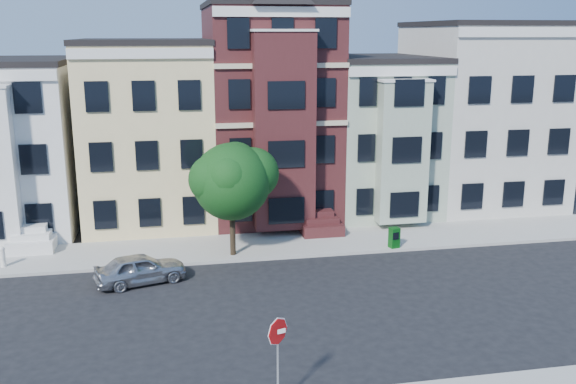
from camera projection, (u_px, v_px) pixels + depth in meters
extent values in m
plane|color=black|center=(328.00, 310.00, 25.32)|extent=(120.00, 120.00, 0.00)
cube|color=#9E9B93|center=(290.00, 244.00, 32.93)|extent=(60.00, 4.00, 0.15)
cube|color=white|center=(0.00, 147.00, 35.31)|extent=(8.00, 9.00, 9.00)
cube|color=beige|center=(148.00, 134.00, 36.65)|extent=(7.00, 9.00, 10.00)
cube|color=#41191A|center=(269.00, 114.00, 37.69)|extent=(7.00, 9.00, 12.00)
cube|color=#9DAC94|center=(374.00, 136.00, 39.24)|extent=(6.00, 9.00, 9.00)
cube|color=beige|center=(481.00, 117.00, 40.28)|extent=(8.00, 9.00, 11.00)
imported|color=#A8A9B0|center=(140.00, 269.00, 27.85)|extent=(4.19, 2.58, 1.33)
cube|color=#0A4E12|center=(394.00, 238.00, 32.08)|extent=(0.54, 0.50, 1.03)
cylinder|color=silver|center=(3.00, 259.00, 29.46)|extent=(0.36, 0.36, 0.78)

